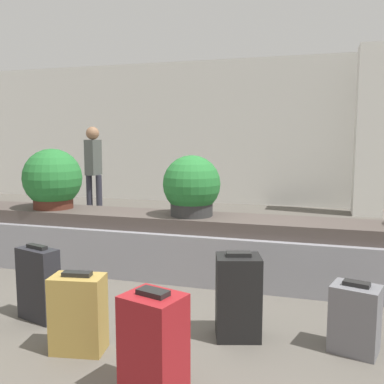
{
  "coord_description": "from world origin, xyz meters",
  "views": [
    {
      "loc": [
        1.27,
        -3.08,
        1.47
      ],
      "look_at": [
        0.0,
        1.22,
        0.91
      ],
      "focal_mm": 40.0,
      "sensor_mm": 36.0,
      "label": 1
    }
  ],
  "objects_px": {
    "suitcase_5": "(355,318)",
    "potted_plant_0": "(191,187)",
    "suitcase_1": "(78,313)",
    "pillar": "(370,132)",
    "potted_plant_1": "(52,180)",
    "suitcase_4": "(238,296)",
    "suitcase_2": "(39,284)",
    "suitcase_0": "(154,345)",
    "traveler_0": "(93,164)"
  },
  "relations": [
    {
      "from": "suitcase_2",
      "to": "traveler_0",
      "type": "bearing_deg",
      "value": 130.33
    },
    {
      "from": "suitcase_0",
      "to": "suitcase_1",
      "type": "xyz_separation_m",
      "value": [
        -0.69,
        0.34,
        -0.03
      ]
    },
    {
      "from": "suitcase_4",
      "to": "potted_plant_0",
      "type": "height_order",
      "value": "potted_plant_0"
    },
    {
      "from": "suitcase_1",
      "to": "suitcase_5",
      "type": "relative_size",
      "value": 1.14
    },
    {
      "from": "suitcase_5",
      "to": "suitcase_1",
      "type": "bearing_deg",
      "value": -147.3
    },
    {
      "from": "pillar",
      "to": "suitcase_4",
      "type": "xyz_separation_m",
      "value": [
        -1.45,
        -5.78,
        -1.29
      ]
    },
    {
      "from": "traveler_0",
      "to": "suitcase_5",
      "type": "bearing_deg",
      "value": 48.03
    },
    {
      "from": "suitcase_5",
      "to": "potted_plant_0",
      "type": "bearing_deg",
      "value": 157.12
    },
    {
      "from": "suitcase_4",
      "to": "potted_plant_1",
      "type": "bearing_deg",
      "value": 135.97
    },
    {
      "from": "potted_plant_0",
      "to": "traveler_0",
      "type": "xyz_separation_m",
      "value": [
        -2.66,
        2.68,
        0.05
      ]
    },
    {
      "from": "suitcase_1",
      "to": "traveler_0",
      "type": "height_order",
      "value": "traveler_0"
    },
    {
      "from": "potted_plant_1",
      "to": "traveler_0",
      "type": "distance_m",
      "value": 2.85
    },
    {
      "from": "suitcase_1",
      "to": "potted_plant_0",
      "type": "relative_size",
      "value": 0.89
    },
    {
      "from": "potted_plant_0",
      "to": "potted_plant_1",
      "type": "height_order",
      "value": "potted_plant_1"
    },
    {
      "from": "suitcase_4",
      "to": "pillar",
      "type": "bearing_deg",
      "value": 59.78
    },
    {
      "from": "suitcase_1",
      "to": "suitcase_5",
      "type": "xyz_separation_m",
      "value": [
        1.83,
        0.54,
        -0.03
      ]
    },
    {
      "from": "suitcase_0",
      "to": "suitcase_4",
      "type": "distance_m",
      "value": 0.92
    },
    {
      "from": "suitcase_5",
      "to": "potted_plant_1",
      "type": "relative_size",
      "value": 0.72
    },
    {
      "from": "pillar",
      "to": "suitcase_5",
      "type": "distance_m",
      "value": 5.96
    },
    {
      "from": "suitcase_4",
      "to": "suitcase_5",
      "type": "relative_size",
      "value": 1.3
    },
    {
      "from": "pillar",
      "to": "traveler_0",
      "type": "xyz_separation_m",
      "value": [
        -4.86,
        -1.82,
        -0.59
      ]
    },
    {
      "from": "potted_plant_1",
      "to": "suitcase_5",
      "type": "bearing_deg",
      "value": -21.41
    },
    {
      "from": "pillar",
      "to": "potted_plant_1",
      "type": "bearing_deg",
      "value": -130.84
    },
    {
      "from": "potted_plant_0",
      "to": "traveler_0",
      "type": "bearing_deg",
      "value": 134.81
    },
    {
      "from": "suitcase_1",
      "to": "suitcase_5",
      "type": "height_order",
      "value": "suitcase_1"
    },
    {
      "from": "suitcase_4",
      "to": "potted_plant_1",
      "type": "height_order",
      "value": "potted_plant_1"
    },
    {
      "from": "suitcase_5",
      "to": "pillar",
      "type": "bearing_deg",
      "value": 99.96
    },
    {
      "from": "suitcase_1",
      "to": "potted_plant_0",
      "type": "xyz_separation_m",
      "value": [
        0.27,
        1.81,
        0.69
      ]
    },
    {
      "from": "suitcase_2",
      "to": "suitcase_5",
      "type": "xyz_separation_m",
      "value": [
        2.42,
        0.16,
        -0.06
      ]
    },
    {
      "from": "pillar",
      "to": "potted_plant_0",
      "type": "height_order",
      "value": "pillar"
    },
    {
      "from": "suitcase_4",
      "to": "potted_plant_0",
      "type": "bearing_deg",
      "value": 103.93
    },
    {
      "from": "potted_plant_0",
      "to": "traveler_0",
      "type": "relative_size",
      "value": 0.38
    },
    {
      "from": "suitcase_2",
      "to": "suitcase_5",
      "type": "bearing_deg",
      "value": 20.58
    },
    {
      "from": "suitcase_4",
      "to": "traveler_0",
      "type": "distance_m",
      "value": 5.27
    },
    {
      "from": "suitcase_2",
      "to": "suitcase_1",
      "type": "bearing_deg",
      "value": -15.61
    },
    {
      "from": "suitcase_5",
      "to": "potted_plant_1",
      "type": "bearing_deg",
      "value": 174.88
    },
    {
      "from": "pillar",
      "to": "suitcase_1",
      "type": "relative_size",
      "value": 5.62
    },
    {
      "from": "suitcase_4",
      "to": "suitcase_5",
      "type": "height_order",
      "value": "suitcase_4"
    },
    {
      "from": "suitcase_5",
      "to": "potted_plant_0",
      "type": "relative_size",
      "value": 0.78
    },
    {
      "from": "suitcase_1",
      "to": "potted_plant_1",
      "type": "height_order",
      "value": "potted_plant_1"
    },
    {
      "from": "suitcase_5",
      "to": "potted_plant_0",
      "type": "distance_m",
      "value": 2.13
    },
    {
      "from": "potted_plant_0",
      "to": "suitcase_0",
      "type": "bearing_deg",
      "value": -79.03
    },
    {
      "from": "suitcase_5",
      "to": "suitcase_0",
      "type": "bearing_deg",
      "value": -126.11
    },
    {
      "from": "suitcase_0",
      "to": "suitcase_1",
      "type": "distance_m",
      "value": 0.77
    },
    {
      "from": "suitcase_1",
      "to": "suitcase_2",
      "type": "xyz_separation_m",
      "value": [
        -0.59,
        0.38,
        0.03
      ]
    },
    {
      "from": "suitcase_1",
      "to": "suitcase_4",
      "type": "relative_size",
      "value": 0.88
    },
    {
      "from": "suitcase_1",
      "to": "traveler_0",
      "type": "xyz_separation_m",
      "value": [
        -2.39,
        4.49,
        0.73
      ]
    },
    {
      "from": "suitcase_1",
      "to": "potted_plant_1",
      "type": "relative_size",
      "value": 0.82
    },
    {
      "from": "potted_plant_0",
      "to": "suitcase_4",
      "type": "bearing_deg",
      "value": -59.95
    },
    {
      "from": "pillar",
      "to": "potted_plant_0",
      "type": "xyz_separation_m",
      "value": [
        -2.2,
        -4.5,
        -0.64
      ]
    }
  ]
}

